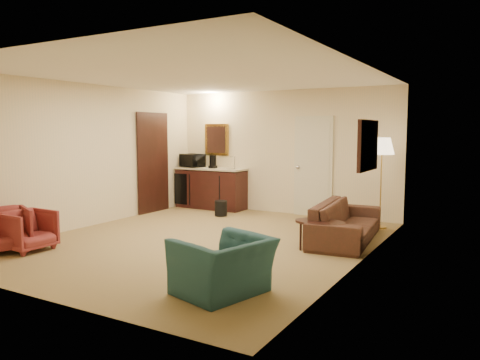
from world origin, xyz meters
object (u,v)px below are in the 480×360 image
object	(u,v)px
wetbar_cabinet	(211,188)
coffee_table	(320,235)
sofa	(346,215)
rose_chair_far	(28,228)
rose_chair_near	(3,228)
teal_armchair	(223,257)
floor_lamp	(381,183)
waste_bin	(221,208)
coffee_maker	(213,162)
microwave	(192,159)

from	to	relation	value
wetbar_cabinet	coffee_table	xyz separation A→B (m)	(3.45, -2.33, -0.24)
sofa	rose_chair_far	bearing A→B (deg)	121.53
rose_chair_far	rose_chair_near	bearing A→B (deg)	133.14
sofa	teal_armchair	bearing A→B (deg)	166.92
floor_lamp	coffee_table	bearing A→B (deg)	-101.23
rose_chair_far	waste_bin	world-z (taller)	rose_chair_far
coffee_maker	wetbar_cabinet	bearing A→B (deg)	145.37
waste_bin	coffee_maker	world-z (taller)	coffee_maker
coffee_table	teal_armchair	bearing A→B (deg)	-95.97
rose_chair_near	waste_bin	world-z (taller)	rose_chair_near
rose_chair_near	waste_bin	size ratio (longest dim) A/B	2.22
teal_armchair	waste_bin	distance (m)	4.66
coffee_table	waste_bin	distance (m)	3.18
teal_armchair	rose_chair_near	world-z (taller)	teal_armchair
sofa	floor_lamp	xyz separation A→B (m)	(0.25, 1.23, 0.41)
wetbar_cabinet	floor_lamp	size ratio (longest dim) A/B	1.00
teal_armchair	floor_lamp	bearing A→B (deg)	-172.78
wetbar_cabinet	teal_armchair	size ratio (longest dim) A/B	1.74
floor_lamp	sofa	bearing A→B (deg)	-101.45
wetbar_cabinet	coffee_maker	xyz separation A→B (m)	(0.08, -0.03, 0.60)
floor_lamp	coffee_maker	xyz separation A→B (m)	(-3.77, 0.29, 0.24)
sofa	teal_armchair	distance (m)	3.11
floor_lamp	rose_chair_near	bearing A→B (deg)	-134.67
rose_chair_near	waste_bin	distance (m)	4.18
rose_chair_near	coffee_maker	bearing A→B (deg)	16.96
wetbar_cabinet	coffee_maker	distance (m)	0.61
rose_chair_far	waste_bin	bearing A→B (deg)	-12.95
rose_chair_near	wetbar_cabinet	bearing A→B (deg)	17.91
teal_armchair	rose_chair_near	size ratio (longest dim) A/B	1.33
rose_chair_far	teal_armchair	bearing A→B (deg)	-91.04
rose_chair_far	microwave	world-z (taller)	microwave
rose_chair_far	floor_lamp	xyz separation A→B (m)	(4.10, 4.18, 0.49)
sofa	wetbar_cabinet	bearing A→B (deg)	60.79
sofa	coffee_maker	distance (m)	3.89
waste_bin	rose_chair_far	bearing A→B (deg)	-104.31
rose_chair_near	floor_lamp	xyz separation A→B (m)	(4.35, 4.40, 0.47)
sofa	teal_armchair	xyz separation A→B (m)	(-0.39, -3.09, 0.00)
wetbar_cabinet	microwave	bearing A→B (deg)	-177.25
wetbar_cabinet	rose_chair_far	bearing A→B (deg)	-93.18
floor_lamp	microwave	xyz separation A→B (m)	(-4.35, 0.30, 0.29)
rose_chair_far	microwave	size ratio (longest dim) A/B	1.19
rose_chair_far	waste_bin	xyz separation A→B (m)	(0.96, 3.78, -0.17)
microwave	coffee_table	bearing A→B (deg)	-12.68
microwave	teal_armchair	bearing A→B (deg)	-33.60
floor_lamp	coffee_maker	distance (m)	3.79
rose_chair_near	floor_lamp	size ratio (longest dim) A/B	0.43
waste_bin	microwave	distance (m)	1.69
sofa	rose_chair_near	size ratio (longest dim) A/B	2.97
floor_lamp	rose_chair_far	bearing A→B (deg)	-134.47
rose_chair_near	teal_armchair	bearing A→B (deg)	-64.84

